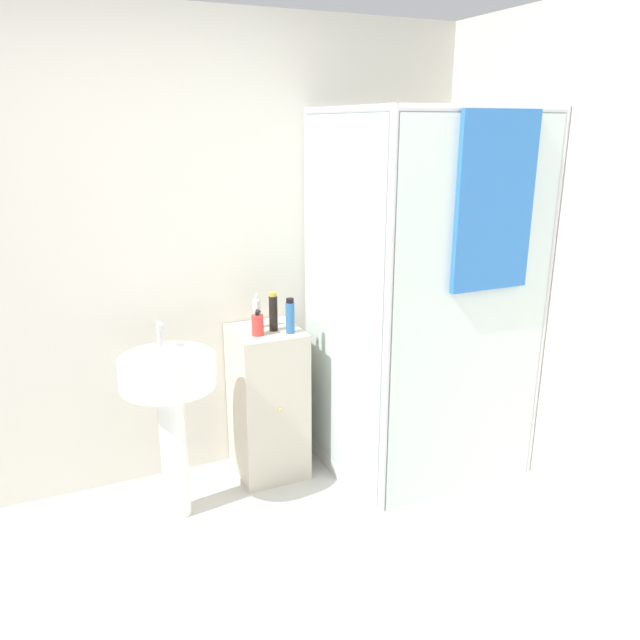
{
  "coord_description": "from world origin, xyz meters",
  "views": [
    {
      "loc": [
        -0.64,
        -1.6,
        1.94
      ],
      "look_at": [
        0.55,
        1.09,
        1.01
      ],
      "focal_mm": 35.0,
      "sensor_mm": 36.0,
      "label": 1
    }
  ],
  "objects_px": {
    "shampoo_bottle_tall_black": "(273,312)",
    "soap_dispenser": "(258,325)",
    "lotion_bottle_white": "(257,313)",
    "shampoo_bottle_blue": "(290,316)",
    "sink": "(170,394)"
  },
  "relations": [
    {
      "from": "soap_dispenser",
      "to": "shampoo_bottle_tall_black",
      "type": "xyz_separation_m",
      "value": [
        0.1,
        0.04,
        0.05
      ]
    },
    {
      "from": "soap_dispenser",
      "to": "shampoo_bottle_tall_black",
      "type": "relative_size",
      "value": 0.66
    },
    {
      "from": "sink",
      "to": "soap_dispenser",
      "type": "xyz_separation_m",
      "value": [
        0.51,
        0.15,
        0.25
      ]
    },
    {
      "from": "lotion_bottle_white",
      "to": "soap_dispenser",
      "type": "bearing_deg",
      "value": -107.22
    },
    {
      "from": "soap_dispenser",
      "to": "shampoo_bottle_tall_black",
      "type": "height_order",
      "value": "shampoo_bottle_tall_black"
    },
    {
      "from": "shampoo_bottle_tall_black",
      "to": "shampoo_bottle_blue",
      "type": "height_order",
      "value": "shampoo_bottle_tall_black"
    },
    {
      "from": "shampoo_bottle_tall_black",
      "to": "soap_dispenser",
      "type": "bearing_deg",
      "value": -158.26
    },
    {
      "from": "shampoo_bottle_tall_black",
      "to": "lotion_bottle_white",
      "type": "height_order",
      "value": "shampoo_bottle_tall_black"
    },
    {
      "from": "lotion_bottle_white",
      "to": "sink",
      "type": "bearing_deg",
      "value": -153.82
    },
    {
      "from": "soap_dispenser",
      "to": "shampoo_bottle_blue",
      "type": "bearing_deg",
      "value": -11.46
    },
    {
      "from": "shampoo_bottle_tall_black",
      "to": "shampoo_bottle_blue",
      "type": "distance_m",
      "value": 0.1
    },
    {
      "from": "lotion_bottle_white",
      "to": "shampoo_bottle_tall_black",
      "type": "bearing_deg",
      "value": -51.09
    },
    {
      "from": "sink",
      "to": "lotion_bottle_white",
      "type": "bearing_deg",
      "value": 26.18
    },
    {
      "from": "shampoo_bottle_blue",
      "to": "sink",
      "type": "bearing_deg",
      "value": -170.75
    },
    {
      "from": "soap_dispenser",
      "to": "shampoo_bottle_blue",
      "type": "relative_size",
      "value": 0.74
    }
  ]
}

